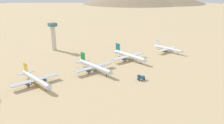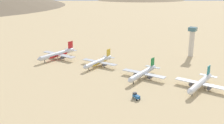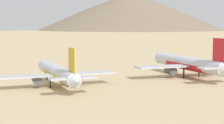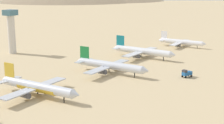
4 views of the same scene
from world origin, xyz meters
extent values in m
plane|color=tan|center=(0.00, 0.00, 0.00)|extent=(1800.00, 1800.00, 0.00)
cylinder|color=silver|center=(-5.26, -44.78, 4.20)|extent=(36.09, 4.83, 3.80)
cone|color=silver|center=(14.33, -45.35, 4.20)|extent=(3.30, 3.81, 3.72)
cone|color=silver|center=(-24.65, -44.23, 4.20)|extent=(2.90, 3.50, 3.42)
cube|color=gold|center=(-21.05, -44.33, 8.65)|extent=(5.51, 0.51, 7.00)
cube|color=#B6BBC5|center=(-21.65, -44.31, 4.58)|extent=(3.54, 12.08, 0.36)
cube|color=#B6BBC5|center=(-6.76, -44.74, 3.53)|extent=(5.97, 34.12, 0.45)
cylinder|color=#4C4C54|center=(-5.79, -38.77, 2.16)|extent=(4.26, 2.42, 2.30)
cylinder|color=#4C4C54|center=(-6.13, -50.76, 2.16)|extent=(4.26, 2.42, 2.30)
cylinder|color=black|center=(8.41, -45.18, 1.91)|extent=(0.44, 0.44, 3.82)
cylinder|color=black|center=(-7.69, -42.11, 1.91)|extent=(0.44, 0.44, 3.82)
cylinder|color=black|center=(-7.83, -47.31, 1.91)|extent=(0.44, 0.44, 3.82)
cylinder|color=gold|center=(-5.26, -44.78, 3.91)|extent=(19.90, 4.37, 3.81)
cylinder|color=silver|center=(2.49, 1.05, 4.34)|extent=(37.35, 5.85, 3.93)
cone|color=silver|center=(22.72, 0.00, 4.34)|extent=(3.50, 4.01, 3.85)
cone|color=silver|center=(-17.52, 2.09, 4.34)|extent=(3.07, 3.68, 3.53)
cube|color=#197A38|center=(-13.81, 1.90, 8.94)|extent=(5.69, 0.66, 7.23)
cube|color=#B6BBC5|center=(-14.43, 1.93, 4.73)|extent=(3.95, 12.55, 0.37)
cube|color=#B6BBC5|center=(0.95, 1.13, 3.65)|extent=(6.98, 35.35, 0.46)
cylinder|color=#4C4C54|center=(2.09, 7.28, 2.23)|extent=(4.46, 2.60, 2.38)
cylinder|color=#4C4C54|center=(1.45, -5.11, 2.23)|extent=(4.46, 2.60, 2.38)
cylinder|color=black|center=(16.61, 0.31, 1.97)|extent=(0.45, 0.45, 3.95)
cylinder|color=black|center=(0.05, 3.86, 1.97)|extent=(0.45, 0.45, 3.95)
cylinder|color=black|center=(-0.23, -1.50, 1.97)|extent=(0.45, 0.45, 3.95)
cylinder|color=silver|center=(1.26, 43.54, 4.41)|extent=(37.99, 7.34, 3.99)
cone|color=silver|center=(21.76, 41.71, 4.41)|extent=(3.69, 4.19, 3.91)
cone|color=silver|center=(-19.02, 45.36, 4.41)|extent=(3.25, 3.84, 3.59)
cube|color=#14727F|center=(-15.25, 45.02, 9.08)|extent=(5.78, 0.88, 7.35)
cube|color=silver|center=(-15.88, 45.07, 4.81)|extent=(4.47, 12.84, 0.38)
cube|color=silver|center=(-0.30, 43.68, 3.71)|extent=(8.41, 36.01, 0.47)
cylinder|color=#4C4C54|center=(1.09, 49.88, 2.27)|extent=(4.61, 2.80, 2.41)
cylinder|color=#4C4C54|center=(-0.03, 37.33, 2.27)|extent=(4.61, 2.80, 2.41)
cylinder|color=black|center=(15.57, 42.26, 2.00)|extent=(0.46, 0.46, 4.01)
cylinder|color=black|center=(-1.11, 46.49, 2.00)|extent=(0.46, 0.46, 4.01)
cylinder|color=black|center=(-1.59, 41.06, 2.00)|extent=(0.46, 0.46, 4.01)
cylinder|color=white|center=(10.12, 92.89, 3.68)|extent=(31.65, 4.84, 3.33)
cone|color=white|center=(27.27, 92.07, 3.68)|extent=(2.96, 3.39, 3.26)
cone|color=white|center=(-6.85, 93.70, 3.68)|extent=(2.59, 3.11, 3.00)
cube|color=white|center=(-3.70, 93.55, 7.58)|extent=(4.83, 0.54, 6.13)
cube|color=silver|center=(-4.22, 93.58, 4.01)|extent=(3.30, 10.63, 0.32)
cube|color=silver|center=(8.81, 92.95, 3.10)|extent=(5.80, 29.95, 0.39)
cylinder|color=#4C4C54|center=(9.76, 98.17, 1.89)|extent=(3.77, 2.19, 2.01)
cylinder|color=#4C4C54|center=(9.26, 87.67, 1.89)|extent=(3.77, 2.19, 2.01)
cylinder|color=black|center=(22.09, 92.31, 1.67)|extent=(0.39, 0.39, 3.35)
cylinder|color=black|center=(8.04, 95.27, 1.67)|extent=(0.39, 0.39, 3.35)
cylinder|color=black|center=(7.83, 90.72, 1.67)|extent=(0.39, 0.39, 3.35)
cylinder|color=white|center=(10.12, 92.89, 3.43)|extent=(17.48, 4.16, 3.33)
cube|color=#1E5999|center=(38.69, 13.77, 1.95)|extent=(4.39, 5.68, 1.70)
cube|color=#333338|center=(37.93, 12.25, 3.35)|extent=(2.66, 2.54, 1.10)
cylinder|color=black|center=(38.83, 11.49, 0.55)|extent=(0.81, 1.14, 1.10)
cylinder|color=black|center=(36.78, 12.52, 0.55)|extent=(0.81, 1.14, 1.10)
cylinder|color=black|center=(40.61, 15.02, 0.55)|extent=(0.81, 1.14, 1.10)
cylinder|color=black|center=(38.55, 16.05, 0.55)|extent=(0.81, 1.14, 1.10)
cylinder|color=beige|center=(-79.80, 14.18, 12.60)|extent=(4.80, 4.80, 25.19)
cube|color=#3F6B7A|center=(-79.80, 14.18, 26.99)|extent=(7.20, 7.20, 3.60)
camera|label=1|loc=(136.29, -111.13, 63.94)|focal=37.56mm
camera|label=2|loc=(179.55, 81.84, 71.36)|focal=43.35mm
camera|label=3|loc=(-109.91, -15.59, 18.20)|focal=59.61mm
camera|label=4|loc=(84.30, -141.61, 44.10)|focal=53.28mm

